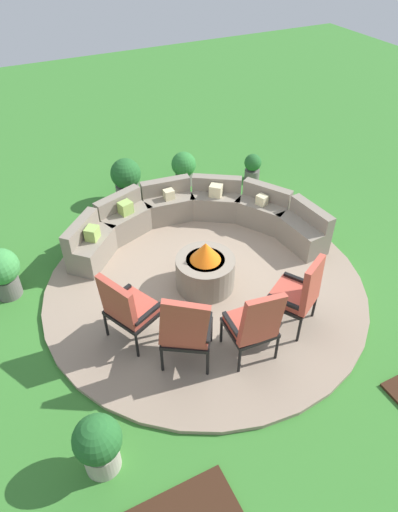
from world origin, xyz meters
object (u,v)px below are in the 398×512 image
potted_plant_4 (98,444)px  potted_plant_2 (253,166)px  lounge_chair_front_right (186,329)px  potted_plant_0 (2,271)px  lounge_chair_front_left (127,307)px  potted_plant_5 (126,178)px  fire_pit (205,269)px  lounge_chair_back_left (254,324)px  curved_stone_bench (194,218)px  potted_plant_1 (184,167)px  lounge_chair_back_right (299,292)px

potted_plant_4 → potted_plant_2: bearing=44.2°
lounge_chair_front_right → potted_plant_0: (-1.75, 2.25, -0.21)m
lounge_chair_front_left → potted_plant_4: (-0.81, -1.41, -0.21)m
potted_plant_4 → potted_plant_5: size_ratio=0.90×
potted_plant_0 → potted_plant_2: 4.98m
lounge_chair_front_left → potted_plant_5: size_ratio=1.31×
fire_pit → potted_plant_4: (-2.11, -1.87, 0.05)m
potted_plant_0 → potted_plant_4: potted_plant_0 is taller
lounge_chair_back_left → potted_plant_4: (-2.04, -0.49, -0.22)m
potted_plant_2 → lounge_chair_front_right: bearing=-131.4°
lounge_chair_front_left → potted_plant_2: (3.54, 2.84, -0.32)m
potted_plant_0 → potted_plant_4: size_ratio=1.05×
lounge_chair_front_right → lounge_chair_back_left: size_ratio=1.06×
potted_plant_5 → curved_stone_bench: bearing=-67.6°
fire_pit → potted_plant_1: bearing=71.0°
lounge_chair_front_left → potted_plant_2: 4.55m
potted_plant_5 → lounge_chair_front_left: bearing=-108.9°
curved_stone_bench → potted_plant_0: size_ratio=4.90×
fire_pit → lounge_chair_back_right: (0.71, -1.18, 0.26)m
curved_stone_bench → potted_plant_4: (-2.54, -3.12, 0.07)m
potted_plant_0 → potted_plant_5: 2.88m
lounge_chair_front_right → lounge_chair_back_right: (1.54, -0.06, -0.02)m
lounge_chair_back_left → lounge_chair_back_right: bearing=17.6°
lounge_chair_front_left → potted_plant_1: 3.98m
fire_pit → lounge_chair_front_right: (-0.82, -1.12, 0.29)m
lounge_chair_back_left → potted_plant_0: (-2.50, 2.51, -0.19)m
potted_plant_2 → potted_plant_5: potted_plant_5 is taller
lounge_chair_front_right → lounge_chair_back_right: lounge_chair_front_right is taller
potted_plant_1 → potted_plant_4: size_ratio=0.91×
lounge_chair_front_left → potted_plant_2: size_ratio=1.97×
lounge_chair_front_right → potted_plant_2: lounge_chair_front_right is taller
potted_plant_0 → potted_plant_1: size_ratio=1.15×
lounge_chair_back_right → potted_plant_1: size_ratio=1.62×
potted_plant_5 → lounge_chair_back_left: bearing=-88.3°
lounge_chair_front_left → curved_stone_bench: bearing=109.5°
fire_pit → potted_plant_5: size_ratio=1.03×
lounge_chair_front_left → potted_plant_1: lounge_chair_front_left is taller
curved_stone_bench → lounge_chair_back_right: lounge_chair_back_right is taller
fire_pit → lounge_chair_back_right: 1.40m
curved_stone_bench → potted_plant_1: bearing=71.1°
potted_plant_0 → potted_plant_5: potted_plant_5 is taller
lounge_chair_front_left → lounge_chair_front_right: size_ratio=0.91×
lounge_chair_front_left → lounge_chair_front_right: (0.47, -0.65, 0.03)m
potted_plant_4 → potted_plant_5: potted_plant_5 is taller
curved_stone_bench → potted_plant_0: bearing=-177.9°
lounge_chair_front_left → lounge_chair_front_right: bearing=10.9°
lounge_chair_front_right → lounge_chair_back_left: bearing=13.0°
lounge_chair_front_right → potted_plant_1: size_ratio=1.74×
fire_pit → potted_plant_1: (0.97, 2.80, 0.02)m
lounge_chair_back_right → curved_stone_bench: bearing=65.7°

